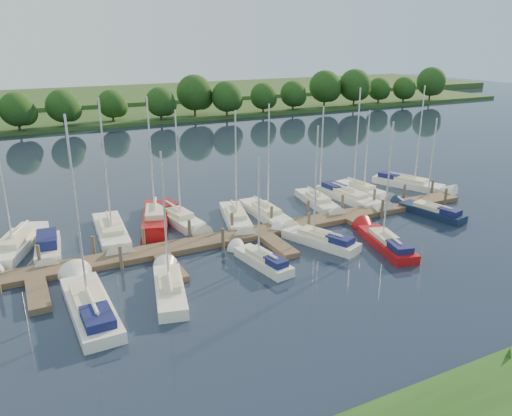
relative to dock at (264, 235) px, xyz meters
name	(u,v)px	position (x,y,z in m)	size (l,w,h in m)	color
ground	(317,277)	(0.00, -7.31, -0.20)	(260.00, 260.00, 0.00)	#181F30
dock	(264,235)	(0.00, 0.00, 0.00)	(40.00, 6.00, 0.40)	brown
mooring_pilings	(257,225)	(0.00, 1.13, 0.40)	(38.24, 2.84, 2.00)	#473D33
far_shore	(100,114)	(0.00, 67.69, 0.10)	(180.00, 30.00, 0.60)	#29471B
distant_hill	(80,98)	(0.00, 92.69, 0.50)	(220.00, 40.00, 1.40)	#335424
treeline	(111,102)	(-0.17, 54.50, 3.91)	(146.73, 9.70, 8.01)	#38281C
sailboat_n_0	(15,247)	(-16.91, 5.69, 0.07)	(4.71, 8.41, 10.85)	white
motorboat	(48,249)	(-14.87, 4.19, 0.15)	(2.11, 5.80, 1.68)	white
sailboat_n_2	(112,234)	(-10.24, 5.28, 0.06)	(2.53, 8.63, 10.79)	white
sailboat_n_3	(156,220)	(-6.46, 6.71, 0.08)	(3.95, 8.27, 10.62)	#A10E10
sailboat_n_4	(178,219)	(-4.77, 5.95, 0.13)	(2.75, 7.51, 9.60)	white
sailboat_n_5	(236,219)	(-0.50, 3.95, 0.07)	(3.30, 7.51, 9.45)	white
sailboat_n_6	(267,215)	(2.23, 3.74, 0.07)	(1.90, 7.70, 9.83)	white
sailboat_n_7	(318,203)	(7.85, 4.49, 0.07)	(2.52, 7.31, 9.19)	white
sailboat_n_8	(350,198)	(11.24, 4.31, 0.10)	(2.69, 8.50, 10.60)	white
sailboat_n_9	(362,191)	(13.67, 5.66, 0.07)	(2.28, 6.55, 8.35)	white
sailboat_n_10	(410,184)	(19.25, 5.09, 0.11)	(4.68, 8.05, 10.38)	white
sailboat_s_0	(90,306)	(-13.53, -5.11, 0.11)	(2.32, 8.88, 11.20)	white
sailboat_s_1	(170,290)	(-8.99, -5.22, 0.08)	(2.90, 6.93, 8.95)	white
sailboat_s_2	(262,261)	(-2.32, -4.19, 0.11)	(2.14, 5.89, 7.59)	white
sailboat_s_3	(318,240)	(2.98, -2.85, 0.11)	(3.81, 6.93, 9.00)	white
sailboat_s_4	(385,243)	(7.08, -5.44, 0.11)	(3.12, 7.40, 9.31)	#A10E10
sailboat_s_5	(430,212)	(14.88, -1.94, 0.11)	(2.70, 6.71, 8.53)	#101E38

